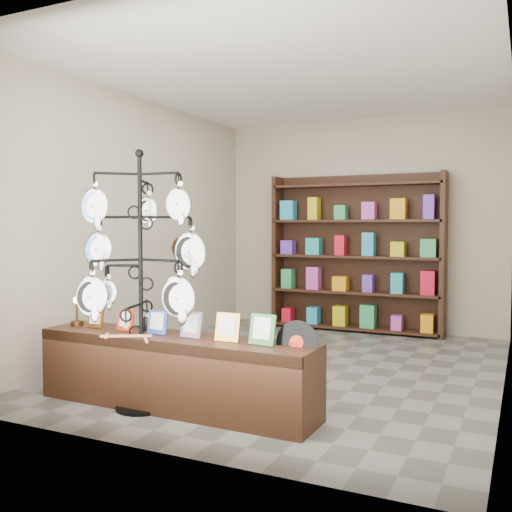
{
  "coord_description": "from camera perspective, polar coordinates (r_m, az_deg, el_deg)",
  "views": [
    {
      "loc": [
        2.15,
        -5.52,
        1.48
      ],
      "look_at": [
        0.01,
        -1.0,
        1.21
      ],
      "focal_mm": 40.0,
      "sensor_mm": 36.0,
      "label": 1
    }
  ],
  "objects": [
    {
      "name": "room_envelope",
      "position": [
        5.94,
        4.08,
        6.6
      ],
      "size": [
        5.0,
        5.0,
        5.0
      ],
      "color": "#B6A892",
      "rests_on": "ground"
    },
    {
      "name": "ground",
      "position": [
        6.11,
        4.02,
        -10.99
      ],
      "size": [
        5.0,
        5.0,
        0.0
      ],
      "primitive_type": "plane",
      "color": "slate",
      "rests_on": "ground"
    },
    {
      "name": "display_tree",
      "position": [
        4.65,
        -11.48,
        -0.4
      ],
      "size": [
        1.15,
        1.15,
        2.09
      ],
      "rotation": [
        0.0,
        0.0,
        0.42
      ],
      "color": "black",
      "rests_on": "ground"
    },
    {
      "name": "back_shelving",
      "position": [
        8.12,
        9.95,
        -0.2
      ],
      "size": [
        2.42,
        0.36,
        2.2
      ],
      "color": "black",
      "rests_on": "ground"
    },
    {
      "name": "wall_clocks",
      "position": [
        7.55,
        -7.76,
        3.15
      ],
      "size": [
        0.03,
        0.24,
        0.84
      ],
      "color": "black",
      "rests_on": "ground"
    },
    {
      "name": "front_shelf",
      "position": [
        4.75,
        -8.13,
        -11.38
      ],
      "size": [
        2.42,
        0.54,
        0.85
      ],
      "rotation": [
        0.0,
        0.0,
        -0.02
      ],
      "color": "black",
      "rests_on": "ground"
    }
  ]
}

